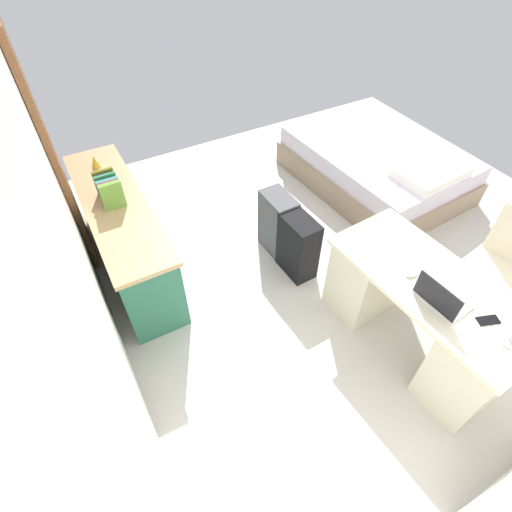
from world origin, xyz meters
TOP-DOWN VIEW (x-y plane):
  - ground_plane at (0.00, 0.00)m, footprint 5.24×5.24m
  - wall_back at (0.00, 2.12)m, footprint 4.05×0.10m
  - door_wooden at (1.48, 2.04)m, footprint 0.88×0.05m
  - desk at (-0.95, 0.09)m, footprint 1.48×0.75m
  - office_chair at (-0.98, -0.68)m, footprint 0.52×0.52m
  - credenza at (0.92, 1.74)m, footprint 1.80×0.48m
  - bed at (0.84, -1.10)m, footprint 1.98×1.51m
  - suitcase_black at (0.13, 0.43)m, footprint 0.37×0.23m
  - suitcase_spare_grey at (0.47, 0.44)m, footprint 0.36×0.23m
  - laptop at (-1.09, 0.20)m, footprint 0.32×0.24m
  - computer_mouse at (-0.82, 0.17)m, footprint 0.07×0.10m
  - cell_phone_near_laptop at (-1.33, 0.03)m, footprint 0.11×0.15m
  - book_row at (0.94, 1.74)m, footprint 0.27×0.17m
  - figurine_small at (1.49, 1.74)m, footprint 0.08×0.08m

SIDE VIEW (x-z plane):
  - ground_plane at x=0.00m, z-range 0.00..0.00m
  - bed at x=0.84m, z-range -0.05..0.53m
  - suitcase_black at x=0.13m, z-range 0.00..0.60m
  - suitcase_spare_grey at x=0.47m, z-range 0.00..0.62m
  - credenza at x=0.92m, z-range 0.00..0.75m
  - desk at x=-0.95m, z-range 0.02..0.74m
  - office_chair at x=-0.98m, z-range -0.05..0.89m
  - cell_phone_near_laptop at x=-1.33m, z-range 0.72..0.73m
  - computer_mouse at x=-0.82m, z-range 0.72..0.75m
  - laptop at x=-1.09m, z-range 0.67..0.88m
  - figurine_small at x=1.49m, z-range 0.75..0.86m
  - book_row at x=0.94m, z-range 0.74..0.97m
  - door_wooden at x=1.48m, z-range 0.00..2.04m
  - wall_back at x=0.00m, z-range 0.00..2.86m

